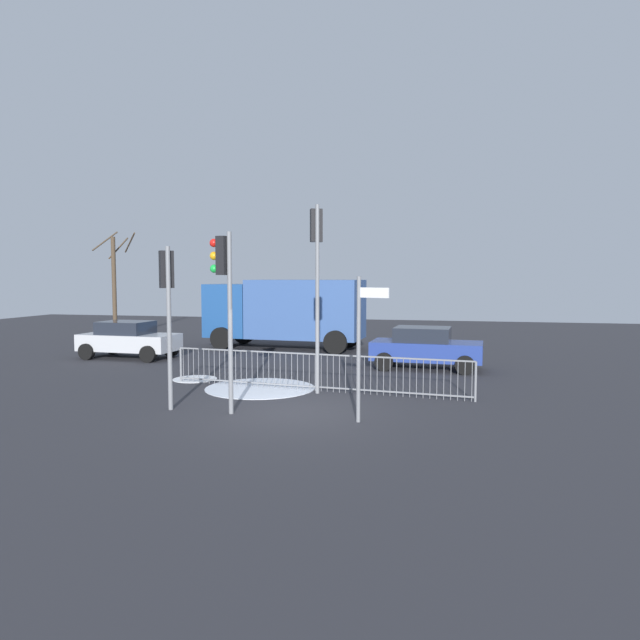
% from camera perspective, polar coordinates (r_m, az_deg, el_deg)
% --- Properties ---
extents(ground_plane, '(60.00, 60.00, 0.00)m').
position_cam_1_polar(ground_plane, '(13.93, -2.69, -9.06)').
color(ground_plane, '#2D2D33').
extents(traffic_light_foreground_left, '(0.56, 0.35, 4.27)m').
position_cam_1_polar(traffic_light_foreground_left, '(13.50, -9.57, 3.87)').
color(traffic_light_foreground_left, slate).
rests_on(traffic_light_foreground_left, ground).
extents(traffic_light_mid_right, '(0.39, 0.54, 5.19)m').
position_cam_1_polar(traffic_light_mid_right, '(15.77, -0.36, 6.35)').
color(traffic_light_mid_right, slate).
rests_on(traffic_light_mid_right, ground).
extents(traffic_light_rear_right, '(0.45, 0.48, 3.96)m').
position_cam_1_polar(traffic_light_rear_right, '(14.29, -15.06, 2.88)').
color(traffic_light_rear_right, slate).
rests_on(traffic_light_rear_right, ground).
extents(direction_sign_post, '(0.74, 0.35, 3.24)m').
position_cam_1_polar(direction_sign_post, '(12.55, 4.11, -2.16)').
color(direction_sign_post, slate).
rests_on(direction_sign_post, ground).
extents(pedestrian_guard_railing, '(8.79, 1.03, 1.07)m').
position_cam_1_polar(pedestrian_guard_railing, '(16.17, -0.48, -5.18)').
color(pedestrian_guard_railing, slate).
rests_on(pedestrian_guard_railing, ground).
extents(car_blue_far, '(3.91, 2.15, 1.47)m').
position_cam_1_polar(car_blue_far, '(20.33, 10.51, -2.69)').
color(car_blue_far, navy).
rests_on(car_blue_far, ground).
extents(car_silver_mid, '(3.87, 2.05, 1.47)m').
position_cam_1_polar(car_silver_mid, '(23.89, -18.61, -1.81)').
color(car_silver_mid, '#B2B5BA').
rests_on(car_silver_mid, ground).
extents(delivery_truck, '(7.20, 3.12, 3.10)m').
position_cam_1_polar(delivery_truck, '(25.67, -3.41, 0.99)').
color(delivery_truck, '#33518C').
rests_on(delivery_truck, ground).
extents(bare_tree_left, '(2.28, 1.65, 5.67)m').
position_cam_1_polar(bare_tree_left, '(31.71, -19.86, 3.49)').
color(bare_tree_left, '#473828').
rests_on(bare_tree_left, ground).
extents(snow_patch_kerb, '(3.19, 3.19, 0.01)m').
position_cam_1_polar(snow_patch_kerb, '(16.74, -6.00, -6.78)').
color(snow_patch_kerb, silver).
rests_on(snow_patch_kerb, ground).
extents(snow_patch_island, '(1.38, 1.38, 0.01)m').
position_cam_1_polar(snow_patch_island, '(18.51, -12.41, -5.79)').
color(snow_patch_island, white).
rests_on(snow_patch_island, ground).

